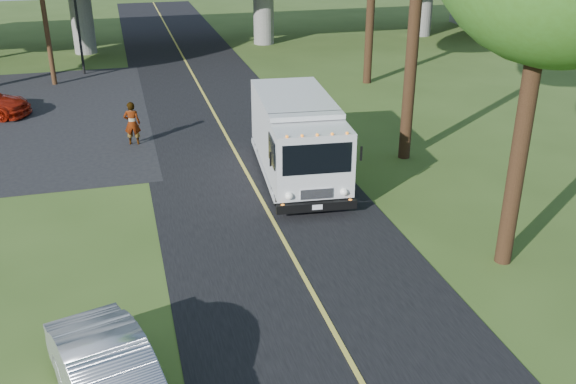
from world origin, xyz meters
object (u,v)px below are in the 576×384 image
object	(u,v)px
step_van	(297,136)
silver_sedan	(113,384)
pedestrian	(132,123)
traffic_signal	(77,17)

from	to	relation	value
step_van	silver_sedan	xyz separation A→B (m)	(-6.52, -10.35, -0.82)
silver_sedan	pedestrian	xyz separation A→B (m)	(1.05, 15.40, 0.16)
traffic_signal	step_van	world-z (taller)	traffic_signal
traffic_signal	step_van	distance (m)	19.50
pedestrian	silver_sedan	bearing A→B (deg)	95.90
silver_sedan	pedestrian	bearing A→B (deg)	69.77
step_van	silver_sedan	world-z (taller)	step_van
traffic_signal	pedestrian	size ratio (longest dim) A/B	2.91
traffic_signal	step_van	size ratio (longest dim) A/B	0.75
pedestrian	traffic_signal	bearing A→B (deg)	-70.44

